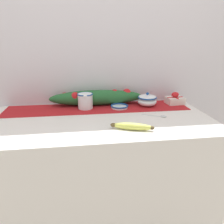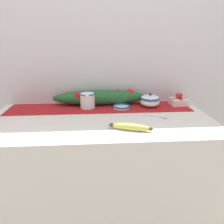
{
  "view_description": "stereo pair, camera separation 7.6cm",
  "coord_description": "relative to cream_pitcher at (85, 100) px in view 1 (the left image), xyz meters",
  "views": [
    {
      "loc": [
        -0.1,
        -1.23,
        1.39
      ],
      "look_at": [
        0.07,
        -0.04,
        0.98
      ],
      "focal_mm": 35.0,
      "sensor_mm": 36.0,
      "label": 1
    },
    {
      "loc": [
        -0.02,
        -1.24,
        1.39
      ],
      "look_at": [
        0.07,
        -0.04,
        0.98
      ],
      "focal_mm": 35.0,
      "sensor_mm": 36.0,
      "label": 2
    }
  ],
  "objects": [
    {
      "name": "banana",
      "position": [
        0.23,
        -0.4,
        -0.04
      ],
      "size": [
        0.23,
        0.11,
        0.04
      ],
      "rotation": [
        0.0,
        0.0,
        -0.33
      ],
      "color": "#CCD156",
      "rests_on": "countertop"
    },
    {
      "name": "back_wall",
      "position": [
        0.08,
        0.15,
        0.21
      ],
      "size": [
        2.15,
        0.04,
        2.4
      ],
      "primitive_type": "cube",
      "color": "silver",
      "rests_on": "ground_plane"
    },
    {
      "name": "gift_box",
      "position": [
        0.65,
        0.02,
        -0.03
      ],
      "size": [
        0.13,
        0.11,
        0.09
      ],
      "rotation": [
        0.0,
        0.0,
        0.07
      ],
      "color": "silver",
      "rests_on": "countertop"
    },
    {
      "name": "table_runner",
      "position": [
        0.08,
        -0.0,
        -0.06
      ],
      "size": [
        1.24,
        0.25,
        0.0
      ],
      "primitive_type": "cube",
      "color": "#A8191E",
      "rests_on": "countertop"
    },
    {
      "name": "small_dish",
      "position": [
        0.23,
        -0.02,
        -0.05
      ],
      "size": [
        0.12,
        0.12,
        0.02
      ],
      "color": "white",
      "rests_on": "countertop"
    },
    {
      "name": "poinsettia_garland",
      "position": [
        0.08,
        0.07,
        0.0
      ],
      "size": [
        0.66,
        0.12,
        0.11
      ],
      "color": "#235B2D",
      "rests_on": "countertop"
    },
    {
      "name": "countertop",
      "position": [
        0.08,
        -0.21,
        -0.52
      ],
      "size": [
        1.35,
        0.68,
        0.93
      ],
      "primitive_type": "cube",
      "color": "silver",
      "rests_on": "ground_plane"
    },
    {
      "name": "cream_pitcher",
      "position": [
        0.0,
        0.0,
        0.0
      ],
      "size": [
        0.11,
        0.12,
        0.11
      ],
      "color": "white",
      "rests_on": "countertop"
    },
    {
      "name": "spoon",
      "position": [
        0.46,
        -0.23,
        -0.05
      ],
      "size": [
        0.15,
        0.08,
        0.01
      ],
      "rotation": [
        0.0,
        0.0,
        -0.45
      ],
      "color": "silver",
      "rests_on": "countertop"
    },
    {
      "name": "sugar_bowl",
      "position": [
        0.43,
        -0.0,
        -0.01
      ],
      "size": [
        0.13,
        0.13,
        0.1
      ],
      "color": "white",
      "rests_on": "countertop"
    }
  ]
}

